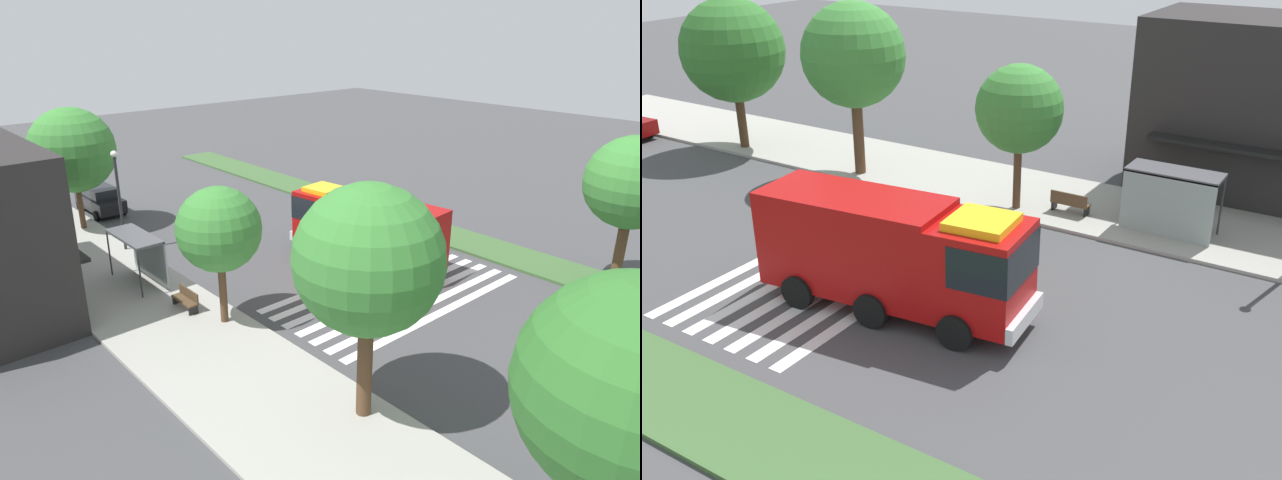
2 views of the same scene
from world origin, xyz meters
The scene contains 14 objects.
ground_plane centered at (0.00, 0.00, 0.00)m, with size 120.00×120.00×0.00m, color #424244.
sidewalk centered at (0.00, 9.54, 0.07)m, with size 60.00×5.66×0.14m, color #9E9B93.
median_strip centered at (0.00, -8.21, 0.07)m, with size 60.00×3.00×0.14m, color #3D6033.
crosswalk centered at (-2.50, 0.00, 0.01)m, with size 5.85×12.07×0.01m.
fire_truck centered at (1.23, -1.52, 2.07)m, with size 8.97×3.45×3.67m.
parked_car_east centered at (18.79, 5.51, 0.92)m, with size 4.32×2.07×1.82m.
bus_stop_shelter centered at (6.48, 8.36, 1.89)m, with size 3.50×1.40×2.46m.
bench_near_shelter centered at (2.48, 8.33, 0.59)m, with size 1.60×0.50×0.90m.
street_lamp centered at (11.10, 7.31, 3.48)m, with size 0.36×0.36×5.59m.
sidewalk_tree_far_west centered at (-15.69, 7.71, 5.07)m, with size 5.13×5.13×7.51m.
sidewalk_tree_west centered at (-7.95, 7.71, 5.57)m, with size 4.65×4.65×7.79m.
sidewalk_tree_center centered at (0.35, 7.71, 4.30)m, with size 3.52×3.52×5.94m.
sidewalk_tree_far_east centered at (16.24, 7.71, 4.98)m, with size 5.03×5.03×7.37m.
median_tree_west centered at (-9.23, -8.21, 5.30)m, with size 4.28×4.28×7.33m.
Camera 1 is at (-18.94, 19.38, 12.33)m, focal length 32.80 mm.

